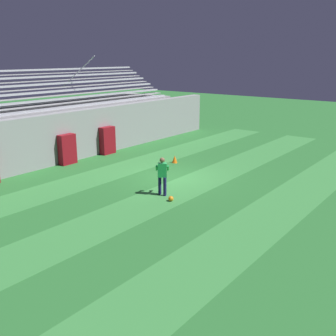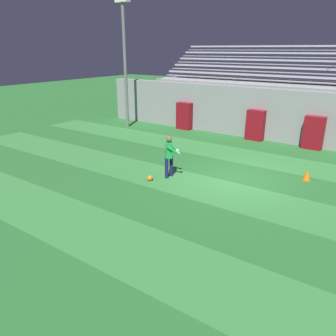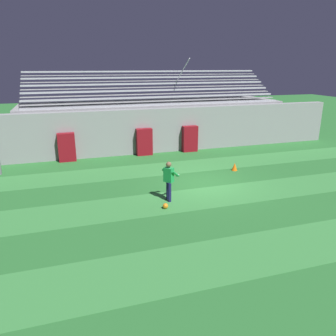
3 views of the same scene
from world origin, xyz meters
name	(u,v)px [view 1 (image 1 of 3)]	position (x,y,z in m)	size (l,w,h in m)	color
ground_plane	(169,177)	(0.00, 0.00, 0.00)	(80.00, 80.00, 0.00)	#286B2D
turf_stripe_near	(286,204)	(0.00, -6.00, 0.00)	(28.00, 2.22, 0.01)	#38843D
turf_stripe_mid	(195,183)	(0.00, -1.57, 0.00)	(28.00, 2.22, 0.01)	#38843D
turf_stripe_far	(127,167)	(0.00, 2.87, 0.00)	(28.00, 2.22, 0.01)	#38843D
back_wall	(82,134)	(0.00, 6.50, 1.40)	(24.00, 0.60, 2.80)	gray
padding_pillar_gate_left	(67,149)	(-1.51, 5.95, 0.83)	(0.97, 0.44, 1.66)	maroon
padding_pillar_gate_right	(107,140)	(1.51, 5.95, 0.83)	(0.97, 0.44, 1.66)	maroon
bleacher_stand	(53,127)	(0.00, 9.19, 1.51)	(18.00, 4.75, 5.83)	gray
goalkeeper	(162,174)	(-2.24, -1.37, 0.95)	(0.73, 0.74, 1.67)	#19194C
soccer_ball	(171,199)	(-2.63, -2.14, 0.11)	(0.22, 0.22, 0.22)	orange
traffic_cone	(175,159)	(2.33, 1.41, 0.21)	(0.30, 0.30, 0.42)	orange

